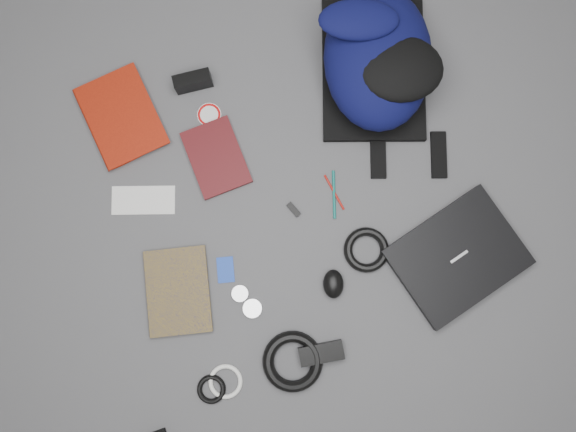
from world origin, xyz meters
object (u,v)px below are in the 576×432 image
object	(u,v)px
laptop	(457,257)
comic_book	(147,295)
dvd_case	(216,158)
backpack	(378,58)
mouse	(333,284)
compact_camera	(193,81)
textbook_red	(90,131)
power_brick	(321,353)

from	to	relation	value
laptop	comic_book	bearing A→B (deg)	152.97
laptop	dvd_case	distance (m)	0.78
backpack	comic_book	bearing A→B (deg)	-134.92
mouse	laptop	bearing A→B (deg)	11.00
backpack	comic_book	size ratio (longest dim) A/B	1.93
laptop	dvd_case	xyz separation A→B (m)	(-0.56, 0.54, -0.01)
backpack	compact_camera	size ratio (longest dim) A/B	4.33
comic_book	dvd_case	world-z (taller)	comic_book
backpack	mouse	bearing A→B (deg)	-101.35
textbook_red	compact_camera	distance (m)	0.35
laptop	comic_book	xyz separation A→B (m)	(-0.89, 0.23, -0.01)
textbook_red	backpack	bearing A→B (deg)	-12.62
backpack	mouse	distance (m)	0.67
backpack	dvd_case	xyz separation A→B (m)	(-0.55, -0.08, -0.09)
textbook_red	power_brick	bearing A→B (deg)	-68.90
backpack	laptop	xyz separation A→B (m)	(0.01, -0.62, -0.08)
textbook_red	comic_book	xyz separation A→B (m)	(-0.01, -0.52, -0.01)
dvd_case	power_brick	xyz separation A→B (m)	(0.08, -0.65, 0.01)
dvd_case	mouse	world-z (taller)	mouse
dvd_case	comic_book	bearing A→B (deg)	-137.41
compact_camera	laptop	bearing A→B (deg)	-47.95
laptop	dvd_case	size ratio (longest dim) A/B	1.64
backpack	mouse	xyz separation A→B (m)	(-0.36, -0.56, -0.08)
comic_book	mouse	xyz separation A→B (m)	(0.52, -0.17, 0.01)
mouse	dvd_case	bearing A→B (deg)	131.49
power_brick	mouse	bearing A→B (deg)	69.05
backpack	power_brick	size ratio (longest dim) A/B	3.79
dvd_case	mouse	bearing A→B (deg)	-68.80
backpack	power_brick	bearing A→B (deg)	-101.17
backpack	compact_camera	world-z (taller)	backpack
backpack	compact_camera	xyz separation A→B (m)	(-0.53, 0.16, -0.07)
textbook_red	comic_book	distance (m)	0.52
laptop	textbook_red	distance (m)	1.16
laptop	dvd_case	world-z (taller)	laptop
textbook_red	mouse	distance (m)	0.86
backpack	power_brick	xyz separation A→B (m)	(-0.46, -0.74, -0.09)
mouse	compact_camera	bearing A→B (deg)	123.42
backpack	laptop	size ratio (longest dim) A/B	1.37
backpack	textbook_red	xyz separation A→B (m)	(-0.87, 0.13, -0.09)
compact_camera	power_brick	world-z (taller)	compact_camera
laptop	mouse	bearing A→B (deg)	158.28
laptop	backpack	bearing A→B (deg)	78.59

